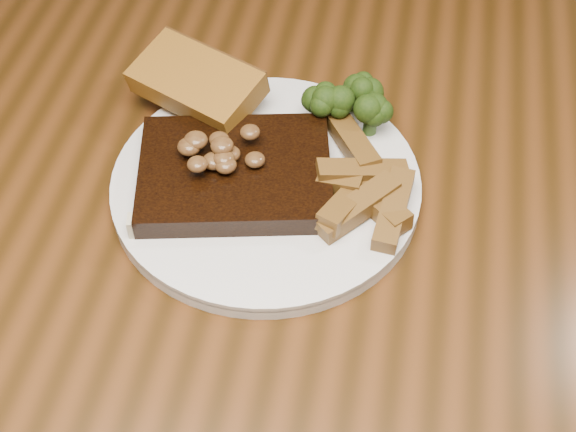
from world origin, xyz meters
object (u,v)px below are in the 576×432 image
(steak, at_px, (235,175))
(garlic_bread, at_px, (198,99))
(plate, at_px, (266,186))
(dining_table, at_px, (279,309))
(chair_far, at_px, (364,74))
(potato_wedges, at_px, (342,187))

(steak, distance_m, garlic_bread, 0.11)
(plate, bearing_deg, steak, -163.83)
(dining_table, bearing_deg, steak, 130.59)
(chair_far, distance_m, potato_wedges, 0.61)
(chair_far, bearing_deg, garlic_bread, 63.43)
(chair_far, distance_m, plate, 0.60)
(garlic_bread, relative_size, potato_wedges, 1.15)
(dining_table, bearing_deg, plate, 109.61)
(steak, bearing_deg, dining_table, -61.73)
(potato_wedges, bearing_deg, steak, -177.85)
(dining_table, height_order, potato_wedges, potato_wedges)
(plate, xyz_separation_m, potato_wedges, (0.07, -0.00, 0.02))
(chair_far, distance_m, garlic_bread, 0.55)
(potato_wedges, bearing_deg, plate, 176.71)
(chair_far, relative_size, garlic_bread, 6.99)
(plate, bearing_deg, chair_far, 84.97)
(dining_table, relative_size, plate, 5.70)
(chair_far, xyz_separation_m, plate, (-0.05, -0.52, 0.29))
(chair_far, xyz_separation_m, garlic_bread, (-0.13, -0.44, 0.31))
(garlic_bread, bearing_deg, dining_table, -29.88)
(steak, height_order, potato_wedges, same)
(garlic_bread, bearing_deg, potato_wedges, -5.30)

